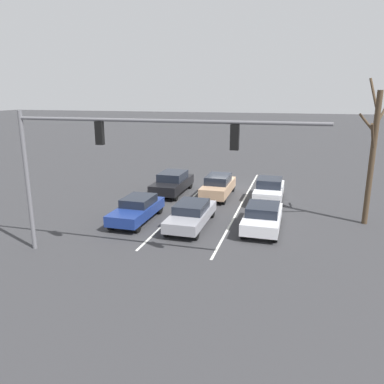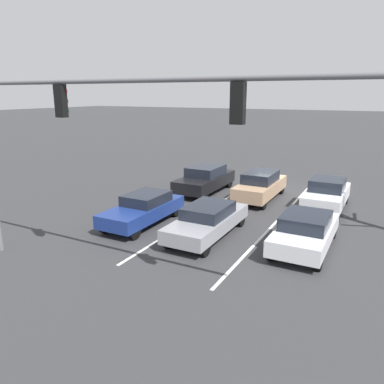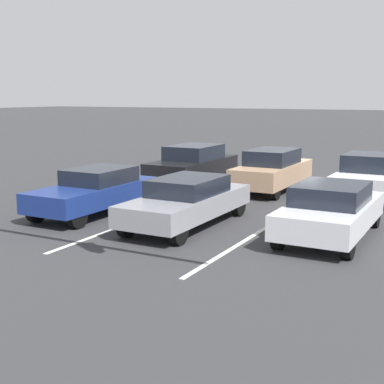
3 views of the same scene
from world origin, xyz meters
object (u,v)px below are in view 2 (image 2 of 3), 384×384
(car_black_rightlane_second, at_px, (205,179))
(car_white_leftlane_second, at_px, (327,194))
(car_tan_midlane_second, at_px, (260,185))
(car_navy_rightlane_front, at_px, (144,208))
(car_gray_midlane_front, at_px, (208,220))
(traffic_signal_gantry, at_px, (70,124))
(car_silver_leftlane_front, at_px, (305,231))

(car_black_rightlane_second, xyz_separation_m, car_white_leftlane_second, (-6.96, 0.21, -0.00))
(car_tan_midlane_second, bearing_deg, car_navy_rightlane_front, 62.14)
(car_gray_midlane_front, xyz_separation_m, traffic_signal_gantry, (2.22, 4.93, 4.14))
(car_navy_rightlane_front, xyz_separation_m, car_silver_leftlane_front, (-7.02, -0.56, -0.00))
(car_silver_leftlane_front, distance_m, car_black_rightlane_second, 9.14)
(car_navy_rightlane_front, distance_m, traffic_signal_gantry, 6.53)
(car_tan_midlane_second, bearing_deg, traffic_signal_gantry, 78.20)
(car_gray_midlane_front, height_order, car_white_leftlane_second, car_white_leftlane_second)
(car_silver_leftlane_front, xyz_separation_m, traffic_signal_gantry, (6.02, 5.52, 4.13))
(car_gray_midlane_front, xyz_separation_m, car_silver_leftlane_front, (-3.80, -0.59, 0.01))
(car_black_rightlane_second, bearing_deg, car_white_leftlane_second, 178.28)
(car_navy_rightlane_front, relative_size, car_tan_midlane_second, 0.97)
(car_silver_leftlane_front, relative_size, car_white_leftlane_second, 1.00)
(car_gray_midlane_front, distance_m, car_navy_rightlane_front, 3.22)
(car_navy_rightlane_front, height_order, car_white_leftlane_second, car_white_leftlane_second)
(car_gray_midlane_front, xyz_separation_m, car_white_leftlane_second, (-3.71, -6.19, 0.10))
(car_tan_midlane_second, xyz_separation_m, traffic_signal_gantry, (2.37, 11.34, 4.04))
(car_silver_leftlane_front, xyz_separation_m, car_tan_midlane_second, (3.65, -5.82, 0.08))
(car_black_rightlane_second, distance_m, traffic_signal_gantry, 12.07)
(car_gray_midlane_front, relative_size, car_black_rightlane_second, 1.01)
(car_silver_leftlane_front, height_order, car_tan_midlane_second, car_tan_midlane_second)
(car_white_leftlane_second, distance_m, car_tan_midlane_second, 3.56)
(car_black_rightlane_second, xyz_separation_m, car_tan_midlane_second, (-3.40, -0.01, -0.02))
(car_navy_rightlane_front, bearing_deg, car_silver_leftlane_front, -175.45)
(car_silver_leftlane_front, distance_m, traffic_signal_gantry, 9.15)
(car_gray_midlane_front, bearing_deg, car_navy_rightlane_front, -0.56)
(car_silver_leftlane_front, bearing_deg, car_black_rightlane_second, -39.47)
(car_white_leftlane_second, relative_size, traffic_signal_gantry, 0.34)
(car_gray_midlane_front, xyz_separation_m, car_navy_rightlane_front, (3.22, -0.03, 0.01))
(car_navy_rightlane_front, bearing_deg, traffic_signal_gantry, 101.41)
(car_white_leftlane_second, bearing_deg, car_navy_rightlane_front, 41.66)
(car_white_leftlane_second, height_order, traffic_signal_gantry, traffic_signal_gantry)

